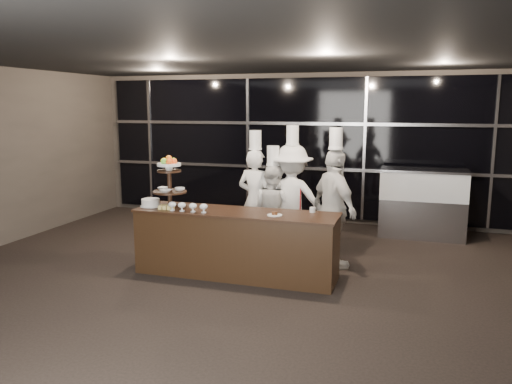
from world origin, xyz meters
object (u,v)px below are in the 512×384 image
(layer_cake, at_px, (151,203))
(chef_c, at_px, (292,200))
(chef_d, at_px, (334,208))
(chef_b, at_px, (273,209))
(buffet_counter, at_px, (236,243))
(display_stand, at_px, (169,178))
(chef_a, at_px, (255,199))
(display_case, at_px, (423,200))

(layer_cake, xyz_separation_m, chef_c, (1.79, 1.26, -0.09))
(chef_d, bearing_deg, layer_cake, -162.49)
(layer_cake, bearing_deg, chef_b, 37.18)
(buffet_counter, relative_size, display_stand, 3.81)
(display_stand, bearing_deg, layer_cake, -170.13)
(chef_b, bearing_deg, chef_d, -18.88)
(chef_a, height_order, chef_c, chef_c)
(display_case, height_order, chef_d, chef_d)
(display_case, bearing_deg, display_stand, -139.68)
(chef_c, bearing_deg, chef_a, 176.85)
(layer_cake, relative_size, chef_a, 0.15)
(layer_cake, xyz_separation_m, display_case, (3.78, 3.02, -0.29))
(chef_a, xyz_separation_m, chef_c, (0.61, -0.03, 0.03))
(display_stand, relative_size, layer_cake, 2.48)
(display_case, height_order, chef_a, chef_a)
(layer_cake, bearing_deg, chef_c, 35.14)
(display_stand, xyz_separation_m, chef_b, (1.23, 1.10, -0.60))
(display_stand, relative_size, display_case, 0.50)
(buffet_counter, height_order, chef_d, chef_d)
(layer_cake, height_order, chef_d, chef_d)
(chef_c, bearing_deg, display_stand, -141.18)
(buffet_counter, height_order, layer_cake, layer_cake)
(layer_cake, xyz_separation_m, chef_d, (2.53, 0.80, -0.08))
(display_case, bearing_deg, chef_c, -138.59)
(buffet_counter, bearing_deg, display_case, 49.92)
(layer_cake, bearing_deg, chef_d, 17.51)
(display_case, relative_size, chef_c, 0.73)
(chef_d, bearing_deg, display_case, 60.55)
(chef_a, bearing_deg, buffet_counter, -84.98)
(layer_cake, relative_size, chef_c, 0.15)
(chef_a, bearing_deg, display_case, 33.49)
(chef_a, bearing_deg, layer_cake, -132.30)
(display_stand, relative_size, chef_d, 0.36)
(chef_c, bearing_deg, display_case, 41.41)
(buffet_counter, relative_size, chef_c, 1.38)
(chef_c, bearing_deg, chef_b, -157.87)
(chef_d, bearing_deg, chef_a, 159.90)
(buffet_counter, height_order, display_case, display_case)
(buffet_counter, xyz_separation_m, chef_d, (1.24, 0.75, 0.43))
(display_case, xyz_separation_m, chef_d, (-1.25, -2.22, 0.21))
(chef_c, xyz_separation_m, chef_d, (0.74, -0.46, 0.00))
(display_stand, bearing_deg, chef_d, 18.45)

